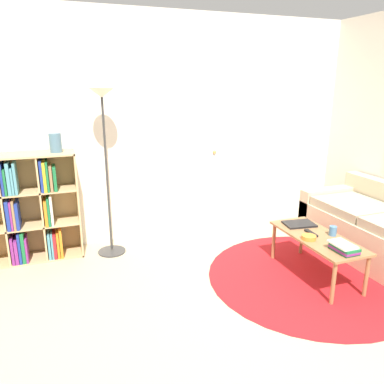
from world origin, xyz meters
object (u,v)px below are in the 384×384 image
Objects in this scene: bookshelf at (20,210)px; cup at (333,231)px; coffee_table at (317,241)px; bowl at (309,237)px; floor_lamp at (104,128)px; laptop at (299,224)px; vase_on_shelf at (55,143)px.

bookshelf is 12.16× the size of cup.
coffee_table is 7.54× the size of bowl.
laptop is (1.80, -0.91, -0.96)m from floor_lamp.
vase_on_shelf is (-2.27, 1.36, 0.87)m from coffee_table.
bookshelf is 2.89m from laptop.
bookshelf reaches higher than laptop.
floor_lamp is at bearing 147.00° from cup.
floor_lamp is 2.29m from bowl.
coffee_table is 0.15m from bowl.
vase_on_shelf reaches higher than laptop.
floor_lamp reaches higher than bookshelf.
cup is (0.27, -0.00, 0.03)m from bowl.
bookshelf is 0.79m from vase_on_shelf.
bookshelf is at bearing 151.31° from bowl.
floor_lamp is 9.07× the size of vase_on_shelf.
vase_on_shelf reaches higher than bookshelf.
cup reaches higher than coffee_table.
cup is (2.82, -1.40, -0.10)m from bookshelf.
vase_on_shelf reaches higher than bowl.
cup is (1.93, -1.26, -0.92)m from floor_lamp.
cup is at bearing -33.00° from floor_lamp.
bowl is at bearing -33.04° from vase_on_shelf.
laptop is 2.48× the size of bowl.
bookshelf is at bearing 153.06° from coffee_table.
floor_lamp is 0.52m from vase_on_shelf.
bookshelf is 2.91m from bowl.
bowl is 0.27m from cup.
cup reaches higher than laptop.
coffee_table is at bearing -26.94° from bookshelf.
bowl is 2.67m from vase_on_shelf.
coffee_table is 5.15× the size of vase_on_shelf.
floor_lamp is at bearing -15.91° from vase_on_shelf.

